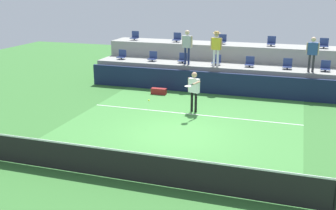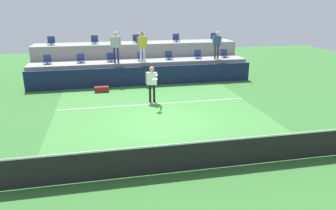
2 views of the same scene
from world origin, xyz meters
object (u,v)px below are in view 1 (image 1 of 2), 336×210
(stadium_chair_upper_center, at_px, (222,40))
(tennis_player, at_px, (194,88))
(stadium_chair_upper_far_right, at_px, (324,44))
(stadium_chair_lower_mid_right, at_px, (250,62))
(equipment_bag, at_px, (159,91))
(stadium_chair_upper_left, at_px, (177,38))
(spectator_in_white, at_px, (187,44))
(stadium_chair_upper_far_left, at_px, (135,36))
(tennis_ball, at_px, (149,100))
(stadium_chair_upper_right, at_px, (271,42))
(stadium_chair_lower_far_right, at_px, (326,67))
(spectator_with_hat, at_px, (216,45))
(spectator_in_grey, at_px, (312,51))
(stadium_chair_lower_left, at_px, (153,57))
(stadium_chair_lower_right, at_px, (287,65))
(stadium_chair_lower_far_left, at_px, (122,55))
(stadium_chair_lower_center, at_px, (217,61))
(stadium_chair_lower_mid_left, at_px, (183,59))

(stadium_chair_upper_center, relative_size, tennis_player, 0.30)
(stadium_chair_upper_far_right, bearing_deg, stadium_chair_lower_mid_right, -153.05)
(tennis_player, height_order, equipment_bag, tennis_player)
(stadium_chair_upper_left, bearing_deg, spectator_in_white, -60.95)
(stadium_chair_upper_far_left, distance_m, equipment_bag, 5.36)
(tennis_ball, bearing_deg, stadium_chair_upper_far_left, 115.66)
(spectator_in_white, bearing_deg, stadium_chair_upper_right, 28.02)
(stadium_chair_lower_far_right, height_order, tennis_player, stadium_chair_lower_far_right)
(stadium_chair_upper_far_right, relative_size, spectator_with_hat, 0.29)
(tennis_ball, bearing_deg, spectator_with_hat, 78.03)
(spectator_with_hat, relative_size, spectator_in_grey, 1.06)
(spectator_with_hat, bearing_deg, equipment_bag, -144.35)
(stadium_chair_lower_left, bearing_deg, stadium_chair_upper_center, 27.35)
(spectator_in_grey, bearing_deg, stadium_chair_lower_mid_right, 172.57)
(stadium_chair_lower_right, relative_size, stadium_chair_upper_right, 1.00)
(stadium_chair_upper_left, relative_size, stadium_chair_upper_center, 1.00)
(stadium_chair_lower_left, xyz_separation_m, stadium_chair_upper_left, (0.84, 1.80, 0.85))
(tennis_ball, bearing_deg, stadium_chair_upper_right, 65.22)
(stadium_chair_lower_far_left, distance_m, spectator_in_grey, 10.10)
(stadium_chair_upper_left, relative_size, stadium_chair_upper_far_right, 1.00)
(stadium_chair_lower_mid_right, distance_m, stadium_chair_lower_far_right, 3.62)
(spectator_in_white, distance_m, tennis_ball, 6.39)
(spectator_in_white, bearing_deg, stadium_chair_lower_left, 169.40)
(stadium_chair_upper_right, relative_size, spectator_with_hat, 0.29)
(stadium_chair_lower_left, xyz_separation_m, stadium_chair_lower_center, (3.55, 0.00, 0.00))
(stadium_chair_lower_far_left, distance_m, tennis_ball, 7.81)
(stadium_chair_lower_mid_right, relative_size, stadium_chair_upper_far_left, 1.00)
(stadium_chair_lower_left, height_order, stadium_chair_lower_mid_right, same)
(stadium_chair_lower_far_left, distance_m, tennis_player, 6.99)
(stadium_chair_lower_mid_right, bearing_deg, stadium_chair_lower_far_right, 0.00)
(stadium_chair_upper_far_left, xyz_separation_m, tennis_player, (5.28, -6.29, -1.24))
(stadium_chair_lower_center, bearing_deg, spectator_in_grey, -4.71)
(stadium_chair_upper_center, xyz_separation_m, equipment_bag, (-2.38, -3.97, -2.16))
(spectator_in_grey, bearing_deg, stadium_chair_upper_right, 133.33)
(stadium_chair_upper_far_left, height_order, tennis_ball, stadium_chair_upper_far_left)
(stadium_chair_lower_mid_left, bearing_deg, tennis_player, -68.45)
(equipment_bag, bearing_deg, stadium_chair_lower_far_left, 143.67)
(stadium_chair_lower_mid_left, height_order, stadium_chair_upper_left, stadium_chair_upper_left)
(tennis_player, bearing_deg, stadium_chair_lower_mid_left, 111.55)
(stadium_chair_lower_mid_right, distance_m, stadium_chair_upper_far_right, 4.06)
(stadium_chair_lower_right, bearing_deg, stadium_chair_upper_center, 153.70)
(stadium_chair_lower_left, height_order, stadium_chair_upper_center, stadium_chair_upper_center)
(stadium_chair_lower_left, distance_m, stadium_chair_upper_far_left, 2.68)
(stadium_chair_lower_mid_right, distance_m, stadium_chair_upper_left, 4.86)
(stadium_chair_upper_left, height_order, stadium_chair_upper_right, same)
(equipment_bag, bearing_deg, tennis_player, -44.10)
(stadium_chair_lower_center, bearing_deg, spectator_with_hat, -84.73)
(stadium_chair_upper_center, distance_m, stadium_chair_upper_far_right, 5.33)
(stadium_chair_lower_center, height_order, stadium_chair_upper_far_left, stadium_chair_upper_far_left)
(stadium_chair_lower_mid_right, distance_m, stadium_chair_upper_right, 2.18)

